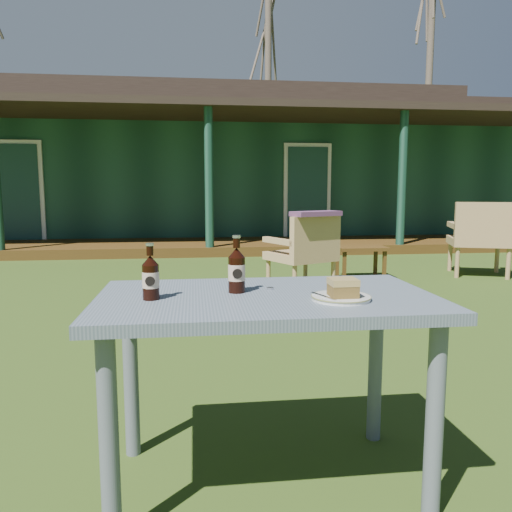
{
  "coord_description": "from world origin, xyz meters",
  "views": [
    {
      "loc": [
        -0.25,
        -3.33,
        1.09
      ],
      "look_at": [
        0.0,
        -1.3,
        0.82
      ],
      "focal_mm": 35.0,
      "sensor_mm": 36.0,
      "label": 1
    }
  ],
  "objects": [
    {
      "name": "ground",
      "position": [
        0.0,
        0.0,
        0.0
      ],
      "size": [
        80.0,
        80.0,
        0.0
      ],
      "primitive_type": "plane",
      "color": "#334916"
    },
    {
      "name": "pavilion",
      "position": [
        -0.0,
        9.39,
        1.61
      ],
      "size": [
        15.8,
        8.3,
        3.45
      ],
      "color": "#173D2D",
      "rests_on": "ground"
    },
    {
      "name": "tree_mid",
      "position": [
        3.0,
        18.5,
        4.75
      ],
      "size": [
        0.28,
        0.28,
        9.5
      ],
      "primitive_type": "cylinder",
      "color": "brown",
      "rests_on": "ground"
    },
    {
      "name": "tree_right",
      "position": [
        9.5,
        17.0,
        5.5
      ],
      "size": [
        0.28,
        0.28,
        11.0
      ],
      "primitive_type": "cylinder",
      "color": "brown",
      "rests_on": "ground"
    },
    {
      "name": "cafe_table",
      "position": [
        0.0,
        -1.6,
        0.62
      ],
      "size": [
        1.2,
        0.7,
        0.72
      ],
      "color": "slate",
      "rests_on": "ground"
    },
    {
      "name": "plate",
      "position": [
        0.24,
        -1.71,
        0.73
      ],
      "size": [
        0.2,
        0.2,
        0.01
      ],
      "color": "silver",
      "rests_on": "cafe_table"
    },
    {
      "name": "cake_slice",
      "position": [
        0.24,
        -1.73,
        0.77
      ],
      "size": [
        0.09,
        0.09,
        0.06
      ],
      "color": "brown",
      "rests_on": "plate"
    },
    {
      "name": "fork",
      "position": [
        0.18,
        -1.72,
        0.74
      ],
      "size": [
        0.06,
        0.14,
        0.0
      ],
      "primitive_type": "cube",
      "rotation": [
        0.0,
        0.0,
        0.34
      ],
      "color": "silver",
      "rests_on": "plate"
    },
    {
      "name": "cola_bottle_near",
      "position": [
        -0.1,
        -1.55,
        0.8
      ],
      "size": [
        0.06,
        0.06,
        0.21
      ],
      "color": "black",
      "rests_on": "cafe_table"
    },
    {
      "name": "cola_bottle_far",
      "position": [
        -0.4,
        -1.63,
        0.8
      ],
      "size": [
        0.06,
        0.06,
        0.19
      ],
      "color": "black",
      "rests_on": "cafe_table"
    },
    {
      "name": "bottle_cap",
      "position": [
        0.03,
        -1.51,
        0.72
      ],
      "size": [
        0.03,
        0.03,
        0.01
      ],
      "primitive_type": "cylinder",
      "color": "silver",
      "rests_on": "cafe_table"
    },
    {
      "name": "armchair_left",
      "position": [
        0.92,
        1.81,
        0.46
      ],
      "size": [
        0.8,
        0.78,
        0.82
      ],
      "color": "tan",
      "rests_on": "ground"
    },
    {
      "name": "armchair_right",
      "position": [
        3.33,
        2.52,
        0.53
      ],
      "size": [
        0.88,
        0.85,
        0.94
      ],
      "color": "tan",
      "rests_on": "ground"
    },
    {
      "name": "floral_throw",
      "position": [
        0.99,
        1.66,
        0.85
      ],
      "size": [
        0.58,
        0.42,
        0.05
      ],
      "primitive_type": "cube",
      "rotation": [
        0.0,
        0.0,
        3.59
      ],
      "color": "#5F3559",
      "rests_on": "armchair_left"
    },
    {
      "name": "side_table",
      "position": [
        1.78,
        2.55,
        0.34
      ],
      "size": [
        0.6,
        0.4,
        0.4
      ],
      "color": "#472F11",
      "rests_on": "ground"
    }
  ]
}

